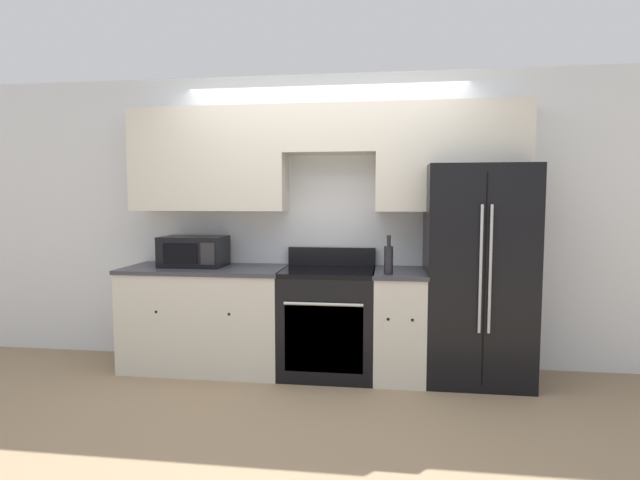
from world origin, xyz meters
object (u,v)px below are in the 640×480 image
object	(u,v)px
refrigerator	(476,273)
bottle	(389,259)
oven_range	(328,321)
microwave	(194,251)

from	to	relation	value
refrigerator	bottle	distance (m)	0.78
oven_range	microwave	bearing A→B (deg)	177.69
oven_range	bottle	distance (m)	0.78
oven_range	refrigerator	xyz separation A→B (m)	(1.22, 0.07, 0.43)
refrigerator	bottle	size ratio (longest dim) A/B	5.69
oven_range	microwave	distance (m)	1.34
refrigerator	microwave	distance (m)	2.43
microwave	refrigerator	bearing A→B (deg)	0.55
oven_range	microwave	size ratio (longest dim) A/B	1.91
refrigerator	microwave	size ratio (longest dim) A/B	3.19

